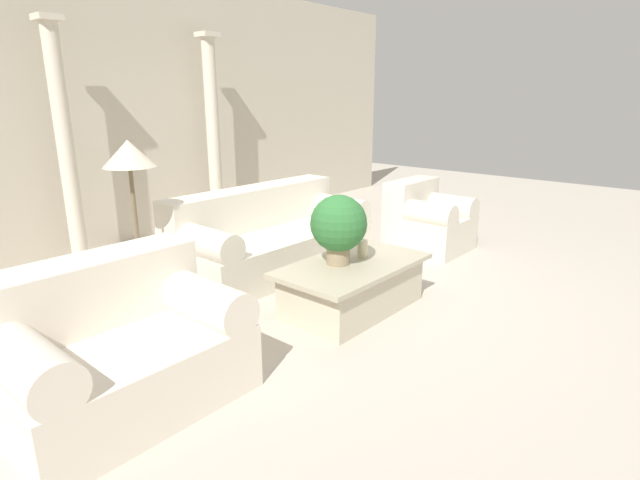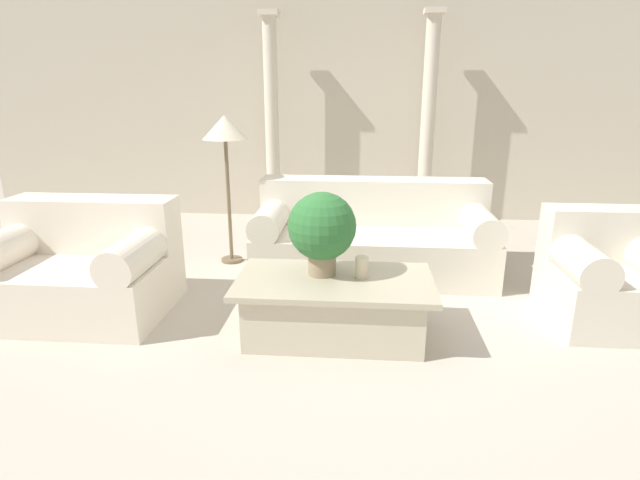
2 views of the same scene
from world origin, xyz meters
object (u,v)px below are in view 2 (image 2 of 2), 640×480
Objects in this scene: floor_lamp at (225,134)px; armchair at (608,274)px; coffee_table at (334,306)px; sofa_long at (372,236)px; loveseat at (82,266)px; potted_plant at (322,228)px.

armchair is (3.11, -1.05, -0.90)m from floor_lamp.
armchair reaches higher than coffee_table.
floor_lamp reaches higher than sofa_long.
sofa_long is 1.50× the size of floor_lamp.
coffee_table is at bearing -168.11° from armchair.
coffee_table is (1.97, -0.27, -0.14)m from loveseat.
coffee_table is 2.32× the size of potted_plant.
coffee_table is at bearing -7.85° from loveseat.
floor_lamp reaches higher than armchair.
sofa_long is at bearing 152.29° from armchair.
floor_lamp reaches higher than potted_plant.
coffee_table is at bearing -102.17° from sofa_long.
potted_plant is (-0.09, 0.09, 0.54)m from coffee_table.
loveseat is 1.57× the size of armchair.
loveseat is at bearing -177.85° from armchair.
sofa_long is 1.59× the size of coffee_table.
potted_plant is at bearing 137.65° from coffee_table.
armchair is at bearing 11.89° from coffee_table.
sofa_long is 1.63× the size of loveseat.
loveseat is (-2.25, -1.05, 0.01)m from sofa_long.
sofa_long is 3.68× the size of potted_plant.
coffee_table is 0.94× the size of floor_lamp.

